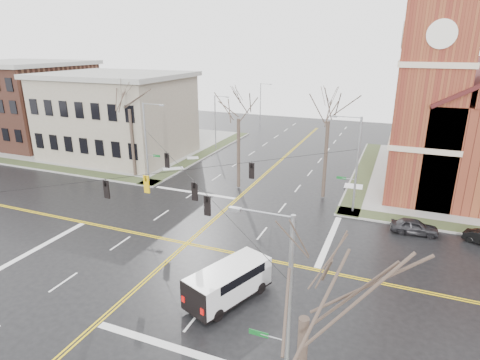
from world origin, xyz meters
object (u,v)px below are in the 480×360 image
at_px(cargo_van, 231,280).
at_px(signal_pole_se, 285,308).
at_px(signal_pole_nw, 147,141).
at_px(tree_se, 305,307).
at_px(signal_pole_ne, 355,162).
at_px(streetlight_north_b, 261,103).
at_px(tree_ne, 329,116).
at_px(parked_car_a, 414,226).
at_px(tree_nw_far, 129,104).
at_px(tree_nw_near, 238,114).
at_px(streetlight_north_a, 216,120).

bearing_deg(cargo_van, signal_pole_se, -28.99).
bearing_deg(signal_pole_nw, cargo_van, -43.78).
distance_m(cargo_van, tree_se, 12.51).
bearing_deg(tree_se, signal_pole_ne, 93.05).
bearing_deg(cargo_van, streetlight_north_b, 129.03).
height_order(signal_pole_ne, tree_ne, tree_ne).
distance_m(signal_pole_ne, streetlight_north_b, 42.61).
height_order(parked_car_a, tree_ne, tree_ne).
relative_size(cargo_van, parked_car_a, 1.63).
xyz_separation_m(signal_pole_ne, tree_nw_far, (-25.67, 1.29, 3.68)).
relative_size(signal_pole_se, tree_se, 0.91).
relative_size(signal_pole_se, tree_ne, 0.76).
bearing_deg(tree_ne, streetlight_north_b, 119.03).
bearing_deg(tree_nw_near, parked_car_a, -15.00).
distance_m(signal_pole_ne, tree_nw_far, 25.96).
height_order(cargo_van, tree_ne, tree_ne).
height_order(streetlight_north_b, tree_nw_far, tree_nw_far).
bearing_deg(signal_pole_ne, streetlight_north_b, 121.05).
relative_size(signal_pole_nw, tree_nw_near, 0.79).
bearing_deg(streetlight_north_b, signal_pole_nw, -91.05).
bearing_deg(tree_nw_near, streetlight_north_b, 105.46).
xyz_separation_m(signal_pole_nw, cargo_van, (17.51, -16.77, -3.64)).
bearing_deg(tree_ne, cargo_van, -95.75).
relative_size(streetlight_north_a, cargo_van, 1.29).
bearing_deg(signal_pole_nw, tree_se, -46.93).
distance_m(cargo_van, tree_nw_near, 21.48).
relative_size(streetlight_north_b, tree_ne, 0.68).
height_order(streetlight_north_a, cargo_van, streetlight_north_a).
distance_m(tree_nw_far, tree_nw_near, 13.22).
bearing_deg(streetlight_north_a, cargo_van, -63.16).
relative_size(streetlight_north_a, tree_nw_far, 0.67).
bearing_deg(streetlight_north_b, signal_pole_ne, -58.95).
bearing_deg(signal_pole_nw, streetlight_north_b, 88.95).
bearing_deg(signal_pole_ne, tree_se, -86.95).
height_order(tree_ne, tree_se, tree_ne).
xyz_separation_m(tree_nw_far, tree_ne, (22.49, 1.35, -0.07)).
bearing_deg(parked_car_a, streetlight_north_a, 51.55).
bearing_deg(tree_nw_far, streetlight_north_a, 76.34).
height_order(tree_nw_near, tree_se, tree_nw_near).
relative_size(signal_pole_ne, tree_nw_near, 0.79).
xyz_separation_m(cargo_van, tree_nw_far, (-20.53, 18.07, 7.33)).
bearing_deg(tree_nw_near, tree_ne, 2.78).
xyz_separation_m(signal_pole_ne, tree_ne, (-3.18, 2.64, 3.61)).
relative_size(signal_pole_nw, streetlight_north_b, 1.12).
distance_m(tree_nw_near, tree_se, 31.14).
relative_size(parked_car_a, tree_ne, 0.32).
xyz_separation_m(signal_pole_se, tree_se, (1.37, -2.68, 2.25)).
distance_m(signal_pole_nw, tree_ne, 19.97).
height_order(signal_pole_nw, tree_se, tree_se).
bearing_deg(cargo_van, signal_pole_ne, 94.47).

